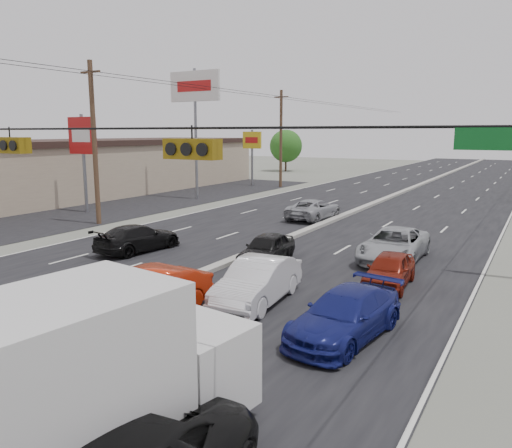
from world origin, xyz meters
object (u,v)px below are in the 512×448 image
object	(u,v)px
utility_pole_left_b	(94,143)
oncoming_far	(314,209)
pole_sign_mid	(83,141)
queue_car_a	(266,249)
box_truck	(67,395)
queue_car_c	(394,245)
pole_sign_far	(252,145)
tan_sedan	(23,382)
red_sedan	(148,295)
queue_car_e	(389,270)
pole_sign_billboard	(195,94)
oncoming_near	(138,238)
tree_left_far	(286,146)
queue_car_b	(257,282)
utility_pole_left_c	(281,138)
queue_car_d	(345,315)

from	to	relation	value
utility_pole_left_b	oncoming_far	xyz separation A→B (m)	(11.10, 8.42, -4.43)
pole_sign_mid	queue_car_a	xyz separation A→B (m)	(18.40, -6.15, -4.45)
box_truck	queue_car_c	distance (m)	17.36
pole_sign_far	queue_car_c	bearing A→B (deg)	-48.32
box_truck	tan_sedan	size ratio (longest dim) A/B	1.28
pole_sign_far	red_sedan	xyz separation A→B (m)	(17.40, -35.76, -3.66)
pole_sign_mid	queue_car_e	world-z (taller)	pole_sign_mid
pole_sign_billboard	oncoming_near	size ratio (longest dim) A/B	2.43
tan_sedan	queue_car_c	xyz separation A→B (m)	(3.13, 16.32, -0.04)
pole_sign_far	queue_car_a	distance (m)	33.30
pole_sign_mid	box_truck	distance (m)	30.51
pole_sign_mid	pole_sign_far	world-z (taller)	pole_sign_mid
utility_pole_left_b	pole_sign_mid	size ratio (longest dim) A/B	1.43
tree_left_far	oncoming_far	size ratio (longest dim) A/B	1.26
pole_sign_billboard	oncoming_far	world-z (taller)	pole_sign_billboard
tree_left_far	box_truck	size ratio (longest dim) A/B	0.90
utility_pole_left_b	tree_left_far	xyz separation A→B (m)	(-9.50, 45.00, -1.39)
queue_car_c	queue_car_b	bearing A→B (deg)	-108.44
box_truck	queue_car_c	size ratio (longest dim) A/B	1.30
utility_pole_left_c	box_truck	xyz separation A→B (m)	(18.13, -42.18, -3.40)
box_truck	queue_car_a	world-z (taller)	box_truck
queue_car_a	queue_car_d	xyz separation A→B (m)	(5.85, -5.98, 0.01)
pole_sign_far	oncoming_far	distance (m)	22.40
utility_pole_left_c	queue_car_b	distance (m)	36.87
box_truck	oncoming_near	distance (m)	16.84
box_truck	oncoming_far	world-z (taller)	box_truck
queue_car_d	queue_car_b	bearing A→B (deg)	167.81
utility_pole_left_c	oncoming_near	world-z (taller)	utility_pole_left_c
pole_sign_mid	box_truck	world-z (taller)	pole_sign_mid
queue_car_d	queue_car_e	world-z (taller)	queue_car_d
utility_pole_left_c	oncoming_near	size ratio (longest dim) A/B	2.21
queue_car_c	queue_car_a	bearing A→B (deg)	-146.43
utility_pole_left_c	queue_car_d	bearing A→B (deg)	-59.95
tan_sedan	red_sedan	world-z (taller)	tan_sedan
utility_pole_left_b	queue_car_c	world-z (taller)	utility_pole_left_b
tan_sedan	queue_car_c	distance (m)	16.62
pole_sign_far	tree_left_far	size ratio (longest dim) A/B	0.98
pole_sign_far	oncoming_near	xyz separation A→B (m)	(10.88, -29.27, -3.75)
tan_sedan	oncoming_far	distance (m)	24.99
pole_sign_mid	queue_car_d	bearing A→B (deg)	-26.57
oncoming_far	pole_sign_billboard	bearing A→B (deg)	-16.37
tree_left_far	oncoming_near	size ratio (longest dim) A/B	1.35
queue_car_e	box_truck	bearing A→B (deg)	-99.11
pole_sign_mid	queue_car_e	size ratio (longest dim) A/B	1.88
pole_sign_mid	red_sedan	size ratio (longest dim) A/B	1.54
oncoming_near	red_sedan	bearing A→B (deg)	141.71
box_truck	oncoming_near	bearing A→B (deg)	136.77
queue_car_b	oncoming_far	distance (m)	17.04
oncoming_near	queue_car_b	bearing A→B (deg)	164.36
red_sedan	queue_car_d	bearing A→B (deg)	20.62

